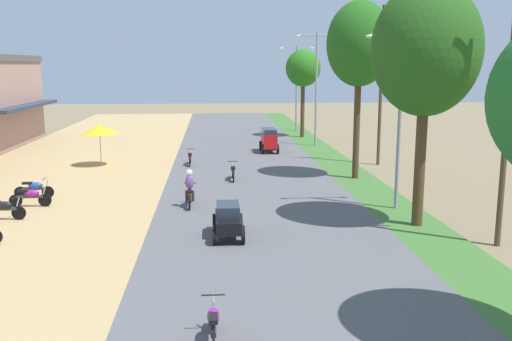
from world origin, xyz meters
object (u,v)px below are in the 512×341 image
object	(u,v)px
streetlamp_near	(400,108)
car_van_red	(269,139)
utility_pole_far	(508,105)
motorbike_ahead_third	(190,189)
car_sedan_black	(228,219)
streetlamp_far	(297,82)
utility_pole_near	(381,84)
motorbike_ahead_second	(213,322)
median_tree_second	(426,51)
motorbike_ahead_fifth	(190,157)
median_tree_third	(359,45)
parked_motorbike_fifth	(31,196)
streetlamp_mid	(316,82)
motorbike_ahead_fourth	(233,171)
parked_motorbike_sixth	(34,188)
parked_motorbike_fourth	(3,208)
vendor_umbrella	(100,129)
median_tree_fourth	(303,69)

from	to	relation	value
streetlamp_near	car_van_red	xyz separation A→B (m)	(-3.87, 16.21, -3.35)
utility_pole_far	motorbike_ahead_third	size ratio (longest dim) A/B	5.18
motorbike_ahead_third	car_van_red	bearing A→B (deg)	71.95
car_sedan_black	car_van_red	size ratio (longest dim) A/B	0.94
streetlamp_far	utility_pole_near	bearing A→B (deg)	-82.30
motorbike_ahead_second	utility_pole_near	bearing A→B (deg)	65.24
median_tree_second	utility_pole_near	xyz separation A→B (m)	(2.49, 13.60, -1.63)
streetlamp_near	motorbike_ahead_fifth	size ratio (longest dim) A/B	4.14
median_tree_third	motorbike_ahead_fifth	bearing A→B (deg)	152.40
car_van_red	motorbike_ahead_third	distance (m)	16.13
streetlamp_near	car_van_red	distance (m)	17.00
parked_motorbike_fifth	motorbike_ahead_fifth	xyz separation A→B (m)	(6.52, 9.95, 0.02)
streetlamp_mid	car_sedan_black	bearing A→B (deg)	-107.80
median_tree_third	utility_pole_far	xyz separation A→B (m)	(2.01, -11.76, -2.33)
median_tree_second	motorbike_ahead_fourth	bearing A→B (deg)	126.32
parked_motorbike_sixth	motorbike_ahead_second	distance (m)	16.71
car_van_red	motorbike_ahead_fifth	xyz separation A→B (m)	(-5.38, -4.81, -0.45)
utility_pole_near	car_van_red	world-z (taller)	utility_pole_near
median_tree_second	motorbike_ahead_fifth	size ratio (longest dim) A/B	5.05
car_van_red	streetlamp_near	bearing A→B (deg)	-76.58
parked_motorbike_fourth	streetlamp_far	xyz separation A→B (m)	(16.19, 29.91, 4.01)
vendor_umbrella	car_van_red	xyz separation A→B (m)	(10.80, 4.65, -1.28)
streetlamp_near	utility_pole_near	xyz separation A→B (m)	(2.47, 10.99, 0.66)
utility_pole_far	car_sedan_black	size ratio (longest dim) A/B	4.13
parked_motorbike_fourth	streetlamp_far	size ratio (longest dim) A/B	0.23
median_tree_fourth	streetlamp_mid	distance (m)	5.44
streetlamp_far	car_van_red	xyz separation A→B (m)	(-3.87, -13.04, -3.54)
parked_motorbike_fourth	streetlamp_mid	xyz separation A→B (m)	(16.19, 19.89, 4.32)
car_van_red	car_sedan_black	bearing A→B (deg)	-99.93
streetlamp_far	car_van_red	world-z (taller)	streetlamp_far
streetlamp_mid	motorbike_ahead_third	size ratio (longest dim) A/B	4.68
vendor_umbrella	utility_pole_far	size ratio (longest dim) A/B	0.27
car_sedan_black	parked_motorbike_sixth	bearing A→B (deg)	142.52
streetlamp_near	streetlamp_mid	bearing A→B (deg)	90.00
vendor_umbrella	median_tree_second	xyz separation A→B (m)	(14.65, -14.17, 4.35)
parked_motorbike_sixth	median_tree_third	distance (m)	17.68
motorbike_ahead_fifth	car_sedan_black	bearing A→B (deg)	-82.78
median_tree_second	parked_motorbike_fifth	bearing A→B (deg)	165.54
streetlamp_far	median_tree_third	bearing A→B (deg)	-90.25
streetlamp_mid	utility_pole_near	bearing A→B (deg)	-73.33
motorbike_ahead_fourth	motorbike_ahead_fifth	bearing A→B (deg)	117.11
parked_motorbike_fifth	median_tree_fourth	bearing A→B (deg)	55.99
utility_pole_far	motorbike_ahead_second	world-z (taller)	utility_pole_far
median_tree_fourth	utility_pole_far	world-z (taller)	utility_pole_far
parked_motorbike_sixth	streetlamp_near	xyz separation A→B (m)	(16.10, -3.09, 3.82)
median_tree_fourth	streetlamp_near	distance (m)	24.63
car_sedan_black	motorbike_ahead_third	distance (m)	4.76
streetlamp_far	motorbike_ahead_second	bearing A→B (deg)	-100.97
vendor_umbrella	motorbike_ahead_fifth	world-z (taller)	vendor_umbrella
median_tree_fourth	motorbike_ahead_third	size ratio (longest dim) A/B	4.10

